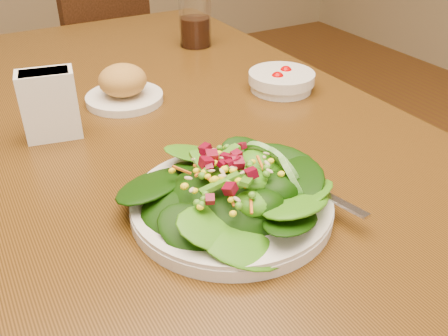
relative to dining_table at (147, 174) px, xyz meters
The scene contains 7 objects.
dining_table is the anchor object (origin of this frame).
chair_far 1.06m from the dining_table, 79.06° to the left, with size 0.47×0.48×0.80m.
salad_plate 0.32m from the dining_table, 86.12° to the right, with size 0.27×0.27×0.08m.
bread_plate 0.17m from the dining_table, 85.11° to the left, with size 0.15×0.15×0.08m.
tomato_bowl 0.33m from the dining_table, ahead, with size 0.13×0.13×0.04m.
drinking_glass 0.49m from the dining_table, 51.20° to the left, with size 0.08×0.08×0.14m.
napkin_holder 0.22m from the dining_table, 165.13° to the left, with size 0.10×0.07×0.12m.
Camera 1 is at (-0.26, -0.76, 1.15)m, focal length 40.00 mm.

